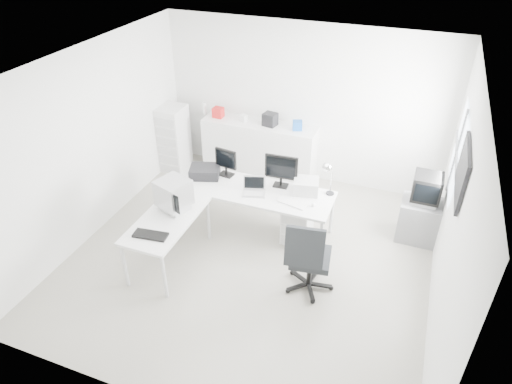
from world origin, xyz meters
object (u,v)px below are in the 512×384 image
at_px(office_chair, 311,254).
at_px(tv_cabinet, 419,220).
at_px(lcd_monitor_small, 226,162).
at_px(laser_printer, 306,186).
at_px(sideboard, 259,150).
at_px(filing_cabinet, 174,139).
at_px(lcd_monitor_large, 281,171).
at_px(laptop, 254,188).
at_px(main_desk, 253,210).
at_px(inkjet_printer, 205,172).
at_px(crt_monitor, 174,196).
at_px(drawer_pedestal, 298,222).
at_px(crt_tv, 426,190).
at_px(side_desk, 169,240).

relative_size(office_chair, tv_cabinet, 1.75).
relative_size(lcd_monitor_small, tv_cabinet, 0.69).
bearing_deg(laser_printer, sideboard, 118.94).
height_order(tv_cabinet, filing_cabinet, filing_cabinet).
relative_size(lcd_monitor_large, office_chair, 0.45).
distance_m(laptop, filing_cabinet, 2.56).
height_order(main_desk, inkjet_printer, inkjet_printer).
relative_size(laptop, crt_monitor, 0.75).
relative_size(drawer_pedestal, laser_printer, 1.65).
bearing_deg(lcd_monitor_small, laser_printer, 6.65).
xyz_separation_m(drawer_pedestal, office_chair, (0.45, -0.96, 0.27)).
relative_size(drawer_pedestal, inkjet_printer, 1.32).
bearing_deg(lcd_monitor_small, crt_monitor, -97.28).
relative_size(laser_printer, crt_tv, 0.73).
distance_m(main_desk, drawer_pedestal, 0.71).
height_order(main_desk, laptop, laptop).
xyz_separation_m(inkjet_printer, sideboard, (0.33, 1.54, -0.31)).
xyz_separation_m(lcd_monitor_small, crt_tv, (2.97, 0.46, -0.10)).
relative_size(lcd_monitor_small, office_chair, 0.40).
xyz_separation_m(inkjet_printer, laser_printer, (1.60, 0.12, 0.02)).
xyz_separation_m(office_chair, crt_tv, (1.27, 1.61, 0.31)).
bearing_deg(main_desk, lcd_monitor_small, 155.56).
distance_m(side_desk, laser_printer, 2.13).
bearing_deg(crt_monitor, inkjet_printer, 108.88).
distance_m(main_desk, laser_printer, 0.92).
xyz_separation_m(office_chair, filing_cabinet, (-3.23, 2.19, 0.05)).
bearing_deg(lcd_monitor_large, inkjet_printer, -176.44).
bearing_deg(lcd_monitor_small, side_desk, -94.56).
height_order(lcd_monitor_small, laptop, lcd_monitor_small).
relative_size(inkjet_printer, sideboard, 0.22).
bearing_deg(office_chair, lcd_monitor_large, 116.44).
height_order(lcd_monitor_large, crt_tv, lcd_monitor_large).
bearing_deg(main_desk, drawer_pedestal, 4.09).
distance_m(drawer_pedestal, lcd_monitor_large, 0.81).
xyz_separation_m(drawer_pedestal, lcd_monitor_large, (-0.35, 0.20, 0.71)).
bearing_deg(crt_tv, main_desk, -163.72).
relative_size(drawer_pedestal, office_chair, 0.52).
xyz_separation_m(lcd_monitor_small, filing_cabinet, (-1.53, 1.04, -0.35)).
bearing_deg(main_desk, filing_cabinet, 148.28).
relative_size(main_desk, office_chair, 2.10).
bearing_deg(inkjet_printer, lcd_monitor_large, -10.91).
bearing_deg(laptop, laser_printer, 7.36).
bearing_deg(laptop, lcd_monitor_small, 132.53).
bearing_deg(lcd_monitor_large, office_chair, -59.04).
bearing_deg(filing_cabinet, main_desk, -31.72).
distance_m(side_desk, filing_cabinet, 2.70).
bearing_deg(inkjet_printer, sideboard, 59.72).
bearing_deg(lcd_monitor_small, main_desk, -16.47).
bearing_deg(office_chair, main_desk, 133.56).
bearing_deg(drawer_pedestal, laser_printer, 73.61).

